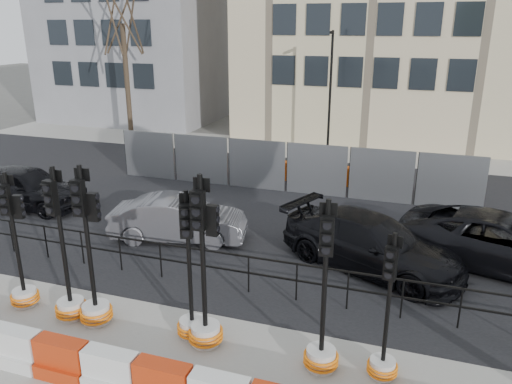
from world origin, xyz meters
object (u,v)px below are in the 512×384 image
(traffic_signal_h, at_px, (384,349))
(car_c, at_px, (371,243))
(traffic_signal_d, at_px, (93,288))
(car_a, at_px, (25,187))

(traffic_signal_h, height_order, car_c, traffic_signal_h)
(traffic_signal_d, xyz_separation_m, traffic_signal_h, (6.14, 0.18, -0.26))
(traffic_signal_h, bearing_deg, car_c, 113.13)
(traffic_signal_h, distance_m, car_a, 13.96)
(traffic_signal_d, height_order, car_c, traffic_signal_d)
(traffic_signal_d, height_order, traffic_signal_h, traffic_signal_d)
(traffic_signal_h, distance_m, car_c, 4.45)
(car_c, bearing_deg, traffic_signal_h, -147.64)
(traffic_signal_h, xyz_separation_m, car_a, (-12.93, 5.25, 0.16))
(traffic_signal_h, height_order, car_a, traffic_signal_h)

